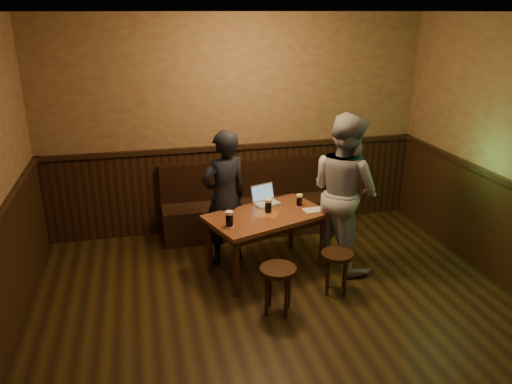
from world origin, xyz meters
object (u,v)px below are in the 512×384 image
object	(u,v)px
stool_right	(337,261)
person_grey	(345,192)
stool_left	(278,277)
pint_left	(229,219)
pint_right	(299,200)
pint_mid	(268,206)
laptop	(265,199)
person_suit	(225,198)
bench	(246,210)
pub_table	(267,222)

from	to	relation	value
stool_right	person_grey	bearing A→B (deg)	63.02
stool_left	stool_right	world-z (taller)	stool_left
person_grey	pint_left	bearing A→B (deg)	76.97
pint_left	person_grey	world-z (taller)	person_grey
stool_left	pint_right	world-z (taller)	pint_right
stool_right	pint_mid	distance (m)	0.97
pint_right	laptop	size ratio (longest dim) A/B	0.40
stool_left	person_grey	distance (m)	1.37
laptop	pint_left	bearing A→B (deg)	-152.27
person_suit	person_grey	xyz separation A→B (m)	(1.30, -0.39, 0.10)
pint_mid	person_suit	bearing A→B (deg)	145.48
laptop	person_grey	distance (m)	0.92
bench	pint_left	distance (m)	1.46
pub_table	pint_mid	bearing A→B (deg)	35.30
stool_left	laptop	distance (m)	1.23
laptop	pint_right	bearing A→B (deg)	-46.05
pint_mid	pint_right	size ratio (longest dim) A/B	1.11
stool_left	pint_right	bearing A→B (deg)	61.77
pub_table	person_grey	world-z (taller)	person_grey
bench	pint_right	bearing A→B (deg)	-65.43
pint_right	pint_left	bearing A→B (deg)	-157.17
pint_mid	pint_right	world-z (taller)	pint_mid
pub_table	person_grey	bearing A→B (deg)	-22.73
pint_right	person_grey	distance (m)	0.52
bench	stool_right	bearing A→B (deg)	-70.68
stool_left	pint_mid	size ratio (longest dim) A/B	3.02
pint_mid	person_grey	size ratio (longest dim) A/B	0.09
pint_mid	person_suit	world-z (taller)	person_suit
stool_right	pint_mid	xyz separation A→B (m)	(-0.57, 0.66, 0.41)
stool_left	pint_mid	bearing A→B (deg)	81.52
bench	pint_mid	world-z (taller)	bench
pub_table	stool_right	xyz separation A→B (m)	(0.60, -0.62, -0.24)
pint_left	pint_right	distance (m)	0.96
laptop	person_grey	bearing A→B (deg)	-43.67
pint_right	stool_left	bearing A→B (deg)	-118.23
bench	pint_right	world-z (taller)	bench
pub_table	bench	bearing A→B (deg)	70.50
pint_left	pint_mid	world-z (taller)	pint_left
stool_left	pint_right	distance (m)	1.18
pint_left	stool_right	bearing A→B (deg)	-20.60
pub_table	laptop	xyz separation A→B (m)	(0.07, 0.33, 0.15)
pub_table	person_suit	distance (m)	0.57
bench	stool_left	distance (m)	1.92
pint_left	person_suit	size ratio (longest dim) A/B	0.11
pint_right	person_suit	xyz separation A→B (m)	(-0.84, 0.19, 0.03)
bench	person_grey	distance (m)	1.55
pint_right	person_grey	xyz separation A→B (m)	(0.46, -0.20, 0.13)
bench	stool_left	size ratio (longest dim) A/B	4.56
bench	pint_left	size ratio (longest dim) A/B	13.01
stool_left	person_suit	distance (m)	1.28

